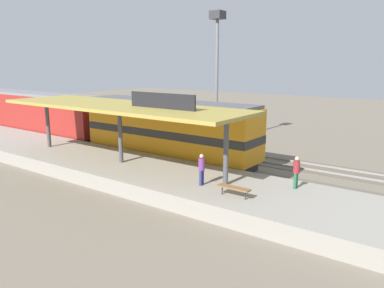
{
  "coord_description": "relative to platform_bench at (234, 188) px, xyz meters",
  "views": [
    {
      "loc": [
        -21.54,
        -18.2,
        7.34
      ],
      "look_at": [
        -1.38,
        -3.41,
        2.0
      ],
      "focal_mm": 35.85,
      "sensor_mm": 36.0,
      "label": 1
    }
  ],
  "objects": [
    {
      "name": "passenger_carriage_front",
      "position": [
        6.0,
        27.11,
        0.97
      ],
      "size": [
        2.9,
        20.0,
        4.24
      ],
      "color": "#28282D",
      "rests_on": "track_near"
    },
    {
      "name": "platform",
      "position": [
        1.4,
        9.32,
        -0.89
      ],
      "size": [
        6.0,
        44.0,
        0.9
      ],
      "primitive_type": "cube",
      "color": "gray",
      "rests_on": "ground"
    },
    {
      "name": "track_far",
      "position": [
        10.6,
        9.32,
        -1.31
      ],
      "size": [
        3.2,
        110.0,
        0.16
      ],
      "color": "#5F5649",
      "rests_on": "ground"
    },
    {
      "name": "ground_plane",
      "position": [
        8.0,
        9.32,
        -1.34
      ],
      "size": [
        120.0,
        120.0,
        0.0
      ],
      "primitive_type": "plane",
      "color": "#706656"
    },
    {
      "name": "platform_bench",
      "position": [
        0.0,
        0.0,
        0.0
      ],
      "size": [
        0.44,
        1.7,
        0.5
      ],
      "color": "#333338",
      "rests_on": "platform"
    },
    {
      "name": "station_canopy",
      "position": [
        1.4,
        9.23,
        3.19
      ],
      "size": [
        5.2,
        18.0,
        4.7
      ],
      "color": "#47474C",
      "rests_on": "platform"
    },
    {
      "name": "track_near",
      "position": [
        6.0,
        9.32,
        -1.31
      ],
      "size": [
        3.2,
        110.0,
        0.16
      ],
      "color": "#5F5649",
      "rests_on": "ground"
    },
    {
      "name": "person_waiting",
      "position": [
        3.03,
        -1.95,
        0.51
      ],
      "size": [
        0.34,
        0.34,
        1.71
      ],
      "color": "#23603D",
      "rests_on": "platform"
    },
    {
      "name": "locomotive",
      "position": [
        6.0,
        9.11,
        1.07
      ],
      "size": [
        2.93,
        14.43,
        4.44
      ],
      "color": "#28282D",
      "rests_on": "track_near"
    },
    {
      "name": "light_mast",
      "position": [
        13.8,
        9.9,
        7.05
      ],
      "size": [
        1.1,
        1.1,
        11.7
      ],
      "color": "slate",
      "rests_on": "ground"
    },
    {
      "name": "person_walking",
      "position": [
        0.57,
        2.31,
        0.51
      ],
      "size": [
        0.34,
        0.34,
        1.71
      ],
      "color": "navy",
      "rests_on": "platform"
    }
  ]
}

